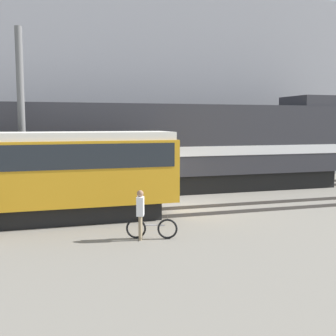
{
  "coord_description": "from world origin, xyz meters",
  "views": [
    {
      "loc": [
        -5.89,
        -17.84,
        3.77
      ],
      "look_at": [
        -0.59,
        -0.46,
        1.8
      ],
      "focal_mm": 45.0,
      "sensor_mm": 36.0,
      "label": 1
    }
  ],
  "objects_px": {
    "streetcar": "(33,171)",
    "bicycle": "(152,228)",
    "utility_pole_left": "(21,120)",
    "freight_locomotive": "(172,147)",
    "person": "(140,210)"
  },
  "relations": [
    {
      "from": "streetcar",
      "to": "utility_pole_left",
      "type": "xyz_separation_m",
      "value": [
        -0.42,
        2.62,
        1.93
      ]
    },
    {
      "from": "freight_locomotive",
      "to": "person",
      "type": "relative_size",
      "value": 12.99
    },
    {
      "from": "bicycle",
      "to": "utility_pole_left",
      "type": "distance_m",
      "value": 8.12
    },
    {
      "from": "streetcar",
      "to": "bicycle",
      "type": "distance_m",
      "value": 5.29
    },
    {
      "from": "freight_locomotive",
      "to": "streetcar",
      "type": "relative_size",
      "value": 1.95
    },
    {
      "from": "utility_pole_left",
      "to": "streetcar",
      "type": "bearing_deg",
      "value": -80.85
    },
    {
      "from": "streetcar",
      "to": "utility_pole_left",
      "type": "relative_size",
      "value": 1.39
    },
    {
      "from": "utility_pole_left",
      "to": "bicycle",
      "type": "bearing_deg",
      "value": -55.7
    },
    {
      "from": "freight_locomotive",
      "to": "person",
      "type": "height_order",
      "value": "freight_locomotive"
    },
    {
      "from": "streetcar",
      "to": "bicycle",
      "type": "height_order",
      "value": "streetcar"
    },
    {
      "from": "streetcar",
      "to": "utility_pole_left",
      "type": "bearing_deg",
      "value": 99.15
    },
    {
      "from": "bicycle",
      "to": "person",
      "type": "distance_m",
      "value": 0.75
    },
    {
      "from": "streetcar",
      "to": "person",
      "type": "xyz_separation_m",
      "value": [
        3.31,
        -3.43,
        -0.97
      ]
    },
    {
      "from": "streetcar",
      "to": "person",
      "type": "bearing_deg",
      "value": -45.98
    },
    {
      "from": "person",
      "to": "utility_pole_left",
      "type": "relative_size",
      "value": 0.21
    }
  ]
}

